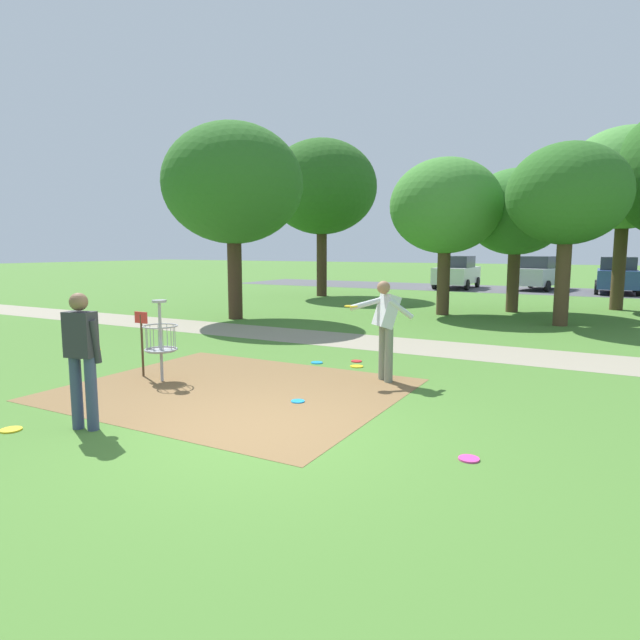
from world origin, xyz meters
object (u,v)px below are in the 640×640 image
frisbee_near_basket (11,430)px  frisbee_scattered_a (469,459)px  frisbee_far_right (298,401)px  tree_near_right (446,207)px  tree_far_left (233,184)px  frisbee_by_tee (356,361)px  frisbee_mid_grass (387,369)px  parked_car_center_left (539,273)px  parked_car_center_right (617,275)px  tree_mid_left (568,195)px  player_throwing (82,353)px  frisbee_scattered_b (317,363)px  frisbee_far_left (357,366)px  disc_golf_basket (158,337)px  tree_mid_right (516,213)px  tree_far_center (322,188)px  tree_mid_center (625,179)px  player_foreground_watching (385,324)px  parked_car_leftmost (457,272)px

frisbee_near_basket → frisbee_scattered_a: same height
frisbee_near_basket → frisbee_far_right: same height
tree_near_right → tree_far_left: 7.05m
frisbee_by_tee → frisbee_mid_grass: 0.89m
frisbee_far_right → parked_car_center_left: bearing=89.3°
parked_car_center_right → tree_mid_left: bearing=-95.8°
player_throwing → frisbee_scattered_b: size_ratio=7.39×
frisbee_far_left → player_throwing: bearing=-106.7°
disc_golf_basket → frisbee_by_tee: 3.87m
frisbee_near_basket → tree_mid_right: (3.29, 16.30, 3.49)m
tree_far_center → tree_mid_left: bearing=-26.5°
frisbee_scattered_a → tree_mid_center: (1.35, 17.05, 4.72)m
tree_near_right → tree_mid_right: 2.79m
frisbee_by_tee → tree_mid_right: tree_mid_right is taller
frisbee_by_tee → tree_mid_left: bearing=67.6°
disc_golf_basket → parked_car_center_right: (6.82, 24.54, 0.17)m
player_foreground_watching → frisbee_by_tee: size_ratio=8.00×
player_throwing → tree_far_center: tree_far_center is taller
tree_far_left → tree_far_center: 8.98m
disc_golf_basket → tree_mid_left: (5.38, 10.56, 3.01)m
frisbee_mid_grass → tree_far_center: bearing=122.9°
tree_near_right → tree_mid_right: bearing=45.5°
tree_near_right → parked_car_center_right: bearing=68.1°
tree_far_center → player_foreground_watching: bearing=-57.8°
frisbee_by_tee → frisbee_scattered_b: 0.80m
frisbee_scattered_b → tree_far_center: (-7.24, 13.50, 5.07)m
frisbee_near_basket → tree_far_left: bearing=112.9°
frisbee_scattered_a → tree_far_left: bearing=139.0°
tree_mid_left → tree_far_left: tree_far_left is taller
disc_golf_basket → player_throwing: bearing=-65.7°
player_throwing → frisbee_scattered_a: 4.73m
frisbee_by_tee → frisbee_near_basket: bearing=-109.3°
player_foreground_watching → parked_car_center_left: 23.46m
frisbee_scattered_b → frisbee_far_left: bearing=4.9°
frisbee_by_tee → frisbee_scattered_a: (3.18, -4.00, 0.00)m
frisbee_mid_grass → tree_mid_center: (3.73, 13.44, 4.72)m
frisbee_scattered_b → tree_mid_right: size_ratio=0.05×
player_foreground_watching → frisbee_by_tee: bearing=132.1°
tree_far_left → tree_far_center: bearing=100.4°
frisbee_scattered_a → tree_near_right: (-3.88, 12.52, 3.63)m
player_throwing → tree_mid_left: 13.84m
frisbee_mid_grass → frisbee_scattered_a: bearing=-56.7°
disc_golf_basket → tree_mid_center: (6.82, 16.09, 3.98)m
player_throwing → tree_mid_left: (4.36, 12.83, 2.79)m
frisbee_scattered_a → tree_mid_right: (-1.92, 14.50, 3.49)m
tree_mid_left → parked_car_center_right: 14.34m
player_foreground_watching → frisbee_far_right: 2.15m
tree_near_right → tree_mid_center: 7.01m
player_throwing → frisbee_by_tee: player_throwing is taller
parked_car_leftmost → parked_car_center_right: (8.03, 0.40, 0.00)m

